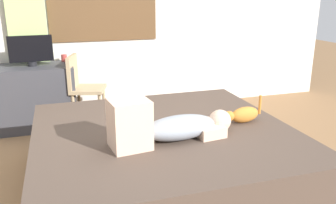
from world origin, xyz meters
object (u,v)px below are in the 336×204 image
object	(u,v)px
chair_by_desk	(82,85)
cat	(243,115)
bed	(164,159)
desk	(36,97)
tv_monitor	(31,50)
cup	(64,58)
person_lying	(168,126)

from	to	relation	value
chair_by_desk	cat	bearing A→B (deg)	-56.17
bed	desk	bearing A→B (deg)	119.53
tv_monitor	cup	world-z (taller)	tv_monitor
cat	desk	bearing A→B (deg)	131.91
desk	chair_by_desk	distance (m)	0.57
tv_monitor	cup	bearing A→B (deg)	29.51
cat	tv_monitor	size ratio (longest dim) A/B	0.74
person_lying	bed	bearing A→B (deg)	80.42
cat	tv_monitor	world-z (taller)	tv_monitor
desk	cup	distance (m)	0.59
desk	cup	world-z (taller)	cup
chair_by_desk	cup	bearing A→B (deg)	115.13
cat	tv_monitor	xyz separation A→B (m)	(-1.69, 1.89, 0.33)
person_lying	tv_monitor	size ratio (longest dim) A/B	1.96
person_lying	tv_monitor	bearing A→B (deg)	115.70
cat	cup	distance (m)	2.48
person_lying	desk	size ratio (longest dim) A/B	1.05
bed	chair_by_desk	size ratio (longest dim) A/B	2.36
cat	cup	xyz separation A→B (m)	(-1.33, 2.09, 0.19)
desk	cup	bearing A→B (deg)	29.19
tv_monitor	chair_by_desk	xyz separation A→B (m)	(0.53, -0.15, -0.41)
cat	cup	size ratio (longest dim) A/B	4.28
cup	tv_monitor	bearing A→B (deg)	-150.49
bed	cup	bearing A→B (deg)	108.26
bed	chair_by_desk	distance (m)	1.76
tv_monitor	person_lying	bearing A→B (deg)	-64.30
tv_monitor	desk	bearing A→B (deg)	180.00
chair_by_desk	desk	bearing A→B (deg)	163.81
cup	desk	bearing A→B (deg)	-150.81
bed	person_lying	bearing A→B (deg)	-99.58
desk	cat	bearing A→B (deg)	-48.09
person_lying	cup	xyz separation A→B (m)	(-0.63, 2.26, 0.14)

